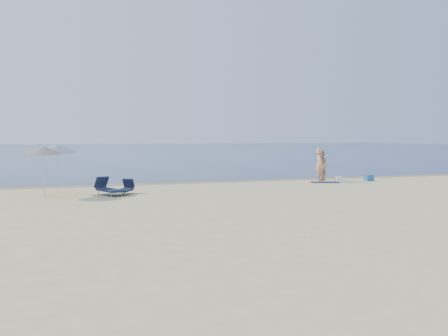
# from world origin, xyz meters

# --- Properties ---
(sea) EXTENTS (240.00, 160.00, 0.01)m
(sea) POSITION_xyz_m (0.00, 100.00, 0.00)
(sea) COLOR #0C204D
(sea) RESTS_ON ground
(wet_sand_strip) EXTENTS (240.00, 1.60, 0.00)m
(wet_sand_strip) POSITION_xyz_m (0.00, 19.40, 0.00)
(wet_sand_strip) COLOR #847254
(wet_sand_strip) RESTS_ON ground
(person_left) EXTENTS (0.72, 0.84, 1.94)m
(person_left) POSITION_xyz_m (4.36, 17.19, 0.97)
(person_left) COLOR tan
(person_left) RESTS_ON ground
(person_right) EXTENTS (0.86, 1.00, 1.81)m
(person_right) POSITION_xyz_m (4.87, 17.89, 0.90)
(person_right) COLOR tan
(person_right) RESTS_ON ground
(beach_towel) EXTENTS (1.81, 1.44, 0.03)m
(beach_towel) POSITION_xyz_m (4.41, 16.69, 0.01)
(beach_towel) COLOR #101553
(beach_towel) RESTS_ON ground
(white_bag) EXTENTS (0.41, 0.37, 0.30)m
(white_bag) POSITION_xyz_m (5.69, 17.27, 0.15)
(white_bag) COLOR white
(white_bag) RESTS_ON ground
(blue_cooler) EXTENTS (0.52, 0.39, 0.35)m
(blue_cooler) POSITION_xyz_m (7.49, 16.84, 0.18)
(blue_cooler) COLOR #1F62A9
(blue_cooler) RESTS_ON ground
(umbrella_near) EXTENTS (1.88, 1.91, 2.42)m
(umbrella_near) POSITION_xyz_m (-10.35, 15.89, 2.09)
(umbrella_near) COLOR silver
(umbrella_near) RESTS_ON ground
(umbrella_far) EXTENTS (2.20, 2.20, 2.30)m
(umbrella_far) POSITION_xyz_m (-11.01, 14.46, 2.03)
(umbrella_far) COLOR silver
(umbrella_far) RESTS_ON ground
(lounger_left) EXTENTS (1.10, 1.93, 0.81)m
(lounger_left) POSITION_xyz_m (-8.30, 14.18, 0.29)
(lounger_left) COLOR #16203E
(lounger_left) RESTS_ON ground
(lounger_right) EXTENTS (1.15, 1.61, 0.68)m
(lounger_right) POSITION_xyz_m (-7.50, 14.28, 0.25)
(lounger_right) COLOR #151C3B
(lounger_right) RESTS_ON ground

